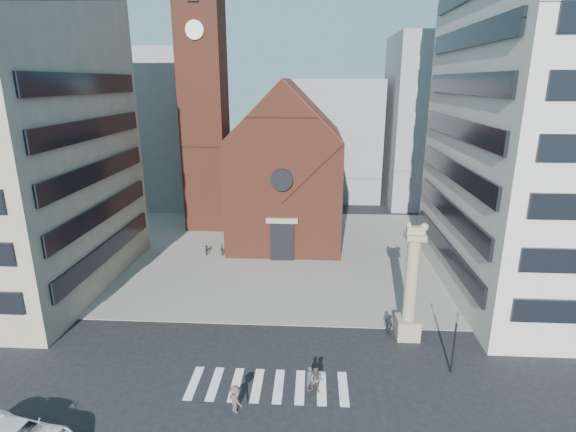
% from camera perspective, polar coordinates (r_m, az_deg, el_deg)
% --- Properties ---
extents(ground, '(120.00, 120.00, 0.00)m').
position_cam_1_polar(ground, '(31.56, -3.03, -17.37)').
color(ground, black).
rests_on(ground, ground).
extents(piazza, '(46.00, 30.00, 0.05)m').
position_cam_1_polar(piazza, '(48.40, -0.57, -4.66)').
color(piazza, gray).
rests_on(piazza, ground).
extents(zebra_crossing, '(10.20, 3.20, 0.01)m').
position_cam_1_polar(zebra_crossing, '(29.09, -2.57, -20.72)').
color(zebra_crossing, white).
rests_on(zebra_crossing, ground).
extents(church, '(12.00, 16.65, 18.00)m').
position_cam_1_polar(church, '(52.00, -0.14, 5.99)').
color(church, '#5F2C1D').
rests_on(church, ground).
extents(campanile, '(5.50, 5.50, 31.20)m').
position_cam_1_polar(campanile, '(55.55, -10.64, 14.45)').
color(campanile, '#5F2C1D').
rests_on(campanile, ground).
extents(bg_block_left, '(16.00, 14.00, 22.00)m').
position_cam_1_polar(bg_block_left, '(70.21, -16.16, 10.63)').
color(bg_block_left, gray).
rests_on(bg_block_left, ground).
extents(bg_block_mid, '(14.00, 12.00, 18.00)m').
position_cam_1_polar(bg_block_mid, '(71.54, 5.73, 9.69)').
color(bg_block_mid, gray).
rests_on(bg_block_mid, ground).
extents(bg_block_right, '(16.00, 14.00, 24.00)m').
position_cam_1_polar(bg_block_right, '(70.75, 19.21, 11.23)').
color(bg_block_right, gray).
rests_on(bg_block_right, ground).
extents(lion_column, '(1.63, 1.60, 8.68)m').
position_cam_1_polar(lion_column, '(32.99, 15.28, -9.46)').
color(lion_column, gray).
rests_on(lion_column, ground).
extents(traffic_light, '(0.13, 0.16, 4.30)m').
position_cam_1_polar(traffic_light, '(30.64, 20.39, -14.60)').
color(traffic_light, black).
rests_on(traffic_light, ground).
extents(pedestrian_0, '(0.67, 0.60, 1.54)m').
position_cam_1_polar(pedestrian_0, '(28.35, 2.86, -19.92)').
color(pedestrian_0, '#353246').
rests_on(pedestrian_0, ground).
extents(pedestrian_1, '(0.88, 0.74, 1.64)m').
position_cam_1_polar(pedestrian_1, '(28.16, 3.62, -20.10)').
color(pedestrian_1, '#514441').
rests_on(pedestrian_1, ground).
extents(pedestrian_2, '(0.81, 1.11, 1.75)m').
position_cam_1_polar(pedestrian_2, '(33.94, 12.72, -13.41)').
color(pedestrian_2, '#27272F').
rests_on(pedestrian_2, ground).
extents(pedestrian_3, '(1.21, 1.19, 1.67)m').
position_cam_1_polar(pedestrian_3, '(26.95, -6.70, -22.11)').
color(pedestrian_3, brown).
rests_on(pedestrian_3, ground).
extents(scooter_0, '(1.01, 2.00, 1.00)m').
position_cam_1_polar(scooter_0, '(48.79, -10.30, -4.11)').
color(scooter_0, black).
rests_on(scooter_0, piazza).
extents(scooter_1, '(0.86, 1.92, 1.11)m').
position_cam_1_polar(scooter_1, '(48.41, -8.39, -4.11)').
color(scooter_1, black).
rests_on(scooter_1, piazza).
extents(scooter_2, '(1.01, 2.00, 1.00)m').
position_cam_1_polar(scooter_2, '(48.13, -6.46, -4.23)').
color(scooter_2, black).
rests_on(scooter_2, piazza).
extents(scooter_3, '(0.86, 1.92, 1.11)m').
position_cam_1_polar(scooter_3, '(47.86, -4.50, -4.22)').
color(scooter_3, black).
rests_on(scooter_3, piazza).
extents(scooter_4, '(1.01, 2.00, 1.00)m').
position_cam_1_polar(scooter_4, '(47.69, -2.52, -4.33)').
color(scooter_4, black).
rests_on(scooter_4, piazza).
extents(scooter_5, '(0.86, 1.92, 1.11)m').
position_cam_1_polar(scooter_5, '(47.53, -0.53, -4.32)').
color(scooter_5, black).
rests_on(scooter_5, piazza).
extents(scooter_6, '(1.01, 2.00, 1.00)m').
position_cam_1_polar(scooter_6, '(47.48, 1.46, -4.42)').
color(scooter_6, black).
rests_on(scooter_6, piazza).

